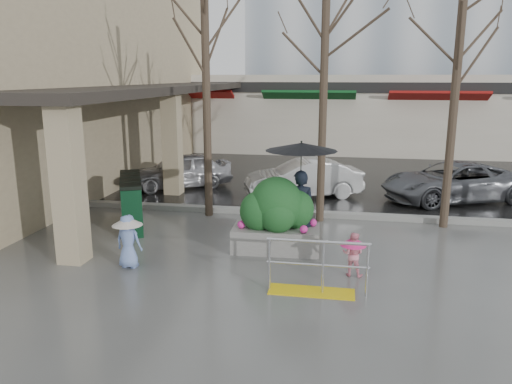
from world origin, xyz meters
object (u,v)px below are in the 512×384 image
(child_blue, at_px, (128,236))
(car_c, at_px, (452,182))
(tree_midwest, at_px, (326,24))
(car_a, at_px, (180,171))
(car_b, at_px, (303,178))
(tree_west, at_px, (205,32))
(tree_mideast, at_px, (460,38))
(planter, at_px, (277,215))
(handrail, at_px, (315,274))
(child_pink, at_px, (353,251))
(news_boxes, at_px, (131,202))
(woman, at_px, (301,181))

(child_blue, bearing_deg, car_c, -131.65)
(tree_midwest, relative_size, car_a, 1.89)
(car_b, bearing_deg, tree_midwest, -5.37)
(tree_west, height_order, car_b, tree_west)
(tree_mideast, height_order, child_blue, tree_mideast)
(tree_west, distance_m, car_b, 5.80)
(planter, xyz_separation_m, car_b, (0.17, 5.34, -0.20))
(planter, relative_size, car_b, 0.53)
(handrail, distance_m, child_pink, 1.19)
(car_b, bearing_deg, car_c, 73.85)
(tree_mideast, distance_m, child_pink, 6.29)
(tree_west, relative_size, planter, 3.34)
(child_pink, height_order, car_b, car_b)
(child_blue, relative_size, car_a, 0.31)
(car_b, bearing_deg, news_boxes, -65.85)
(woman, height_order, child_pink, woman)
(handrail, height_order, child_pink, handrail)
(car_c, bearing_deg, tree_midwest, -75.55)
(car_a, xyz_separation_m, car_b, (4.50, -0.61, 0.00))
(planter, height_order, car_a, planter)
(car_b, bearing_deg, woman, -15.80)
(planter, distance_m, car_a, 7.37)
(woman, xyz_separation_m, child_blue, (-3.43, -1.83, -0.93))
(planter, bearing_deg, car_b, 88.20)
(handrail, distance_m, tree_midwest, 6.83)
(tree_west, height_order, woman, tree_west)
(handrail, bearing_deg, tree_west, 124.99)
(child_pink, height_order, car_a, car_a)
(child_blue, height_order, car_a, car_a)
(tree_mideast, distance_m, news_boxes, 9.37)
(tree_midwest, xyz_separation_m, news_boxes, (-4.97, -1.36, -4.57))
(tree_west, bearing_deg, car_c, 22.63)
(child_blue, distance_m, planter, 3.33)
(planter, xyz_separation_m, news_boxes, (-4.10, 1.25, -0.17))
(child_blue, xyz_separation_m, news_boxes, (-1.18, 2.85, -0.01))
(news_boxes, bearing_deg, car_b, 19.23)
(tree_mideast, bearing_deg, news_boxes, -170.68)
(handrail, relative_size, car_a, 0.51)
(car_a, bearing_deg, car_c, 55.79)
(child_pink, distance_m, car_b, 6.76)
(news_boxes, relative_size, car_b, 0.62)
(planter, height_order, car_c, planter)
(planter, relative_size, car_c, 0.45)
(car_a, bearing_deg, tree_midwest, 24.98)
(tree_mideast, bearing_deg, child_blue, -149.28)
(tree_west, bearing_deg, handrail, -55.01)
(tree_mideast, distance_m, child_blue, 9.24)
(news_boxes, bearing_deg, car_c, 1.31)
(car_c, bearing_deg, news_boxes, -86.33)
(handrail, xyz_separation_m, child_pink, (0.69, 0.96, 0.15))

